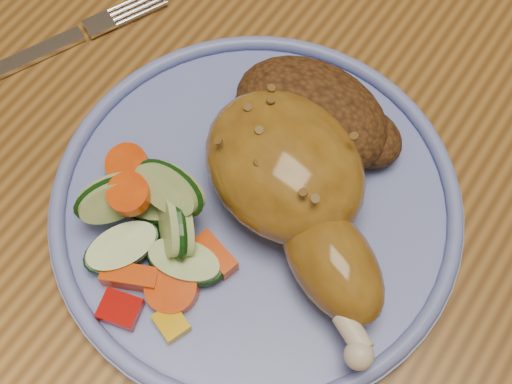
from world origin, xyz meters
TOP-DOWN VIEW (x-y plane):
  - dining_table at (0.00, 0.00)m, footprint 0.90×1.40m
  - plate at (-0.07, -0.05)m, footprint 0.26×0.26m
  - plate_rim at (-0.07, -0.05)m, footprint 0.26×0.26m
  - chicken_leg at (-0.04, -0.04)m, footprint 0.17×0.14m
  - rice_pilaf at (-0.06, 0.01)m, footprint 0.11×0.08m
  - vegetable_pile at (-0.11, -0.11)m, footprint 0.11×0.10m
  - fork at (-0.26, -0.04)m, footprint 0.08×0.15m

SIDE VIEW (x-z plane):
  - dining_table at x=0.00m, z-range 0.29..1.04m
  - fork at x=-0.26m, z-range 0.75..0.76m
  - plate at x=-0.07m, z-range 0.75..0.76m
  - plate_rim at x=-0.07m, z-range 0.76..0.77m
  - vegetable_pile at x=-0.11m, z-range 0.75..0.80m
  - rice_pilaf at x=-0.06m, z-range 0.76..0.80m
  - chicken_leg at x=-0.04m, z-range 0.76..0.82m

